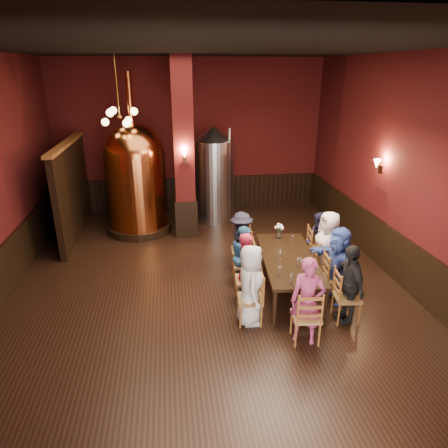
{
  "coord_description": "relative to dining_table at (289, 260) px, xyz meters",
  "views": [
    {
      "loc": [
        -0.69,
        -7.21,
        4.18
      ],
      "look_at": [
        0.35,
        0.2,
        1.26
      ],
      "focal_mm": 32.0,
      "sensor_mm": 36.0,
      "label": 1
    }
  ],
  "objects": [
    {
      "name": "chair_8",
      "position": [
        -0.16,
        -1.54,
        -0.23
      ],
      "size": [
        0.5,
        0.5,
        0.92
      ],
      "primitive_type": null,
      "rotation": [
        0.0,
        0.0,
        3.04
      ],
      "color": "brown",
      "rests_on": "ground"
    },
    {
      "name": "person_6",
      "position": [
        0.88,
        0.24,
        0.09
      ],
      "size": [
        0.56,
        0.8,
        1.56
      ],
      "primitive_type": "imported",
      "rotation": [
        0.0,
        0.0,
        4.8
      ],
      "color": "white",
      "rests_on": "ground"
    },
    {
      "name": "column",
      "position": [
        -1.84,
        3.26,
        1.56
      ],
      "size": [
        0.58,
        0.58,
        4.5
      ],
      "primitive_type": "cube",
      "color": "#460F0F",
      "rests_on": "ground"
    },
    {
      "name": "copper_kettle",
      "position": [
        -3.09,
        3.73,
        0.82
      ],
      "size": [
        1.75,
        1.75,
        4.12
      ],
      "rotation": [
        0.0,
        0.0,
        0.06
      ],
      "color": "black",
      "rests_on": "ground"
    },
    {
      "name": "wine_glass_3",
      "position": [
        0.13,
        -0.76,
        0.15
      ],
      "size": [
        0.07,
        0.07,
        0.17
      ],
      "primitive_type": null,
      "color": "white",
      "rests_on": "dining_table"
    },
    {
      "name": "person_2",
      "position": [
        -0.81,
        0.41,
        -0.05
      ],
      "size": [
        0.38,
        0.65,
        1.28
      ],
      "primitive_type": "imported",
      "rotation": [
        0.0,
        0.0,
        1.69
      ],
      "color": "#2C5D93",
      "rests_on": "ground"
    },
    {
      "name": "person_8",
      "position": [
        -0.16,
        -1.54,
        0.05
      ],
      "size": [
        0.63,
        0.54,
        1.47
      ],
      "primitive_type": "imported",
      "rotation": [
        0.0,
        0.0,
        5.88
      ],
      "color": "#A13563",
      "rests_on": "ground"
    },
    {
      "name": "person_5",
      "position": [
        0.81,
        -0.41,
        0.06
      ],
      "size": [
        0.71,
        1.45,
        1.49
      ],
      "primitive_type": "imported",
      "rotation": [
        0.0,
        0.0,
        4.91
      ],
      "color": "#3851AA",
      "rests_on": "ground"
    },
    {
      "name": "wine_glass_7",
      "position": [
        -0.38,
        -0.67,
        0.15
      ],
      "size": [
        0.07,
        0.07,
        0.17
      ],
      "primitive_type": null,
      "color": "white",
      "rests_on": "dining_table"
    },
    {
      "name": "wainscot_right",
      "position": [
        2.42,
        0.46,
        -0.19
      ],
      "size": [
        0.08,
        9.9,
        1.0
      ],
      "primitive_type": "cube",
      "color": "black",
      "rests_on": "ground"
    },
    {
      "name": "person_4",
      "position": [
        0.74,
        -1.08,
        0.03
      ],
      "size": [
        0.42,
        0.87,
        1.44
      ],
      "primitive_type": "imported",
      "rotation": [
        0.0,
        0.0,
        4.79
      ],
      "color": "black",
      "rests_on": "ground"
    },
    {
      "name": "wine_glass_8",
      "position": [
        0.06,
        -0.39,
        0.15
      ],
      "size": [
        0.07,
        0.07,
        0.17
      ],
      "primitive_type": null,
      "color": "white",
      "rests_on": "dining_table"
    },
    {
      "name": "chair_5",
      "position": [
        0.81,
        -0.41,
        -0.23
      ],
      "size": [
        0.5,
        0.5,
        0.92
      ],
      "primitive_type": null,
      "rotation": [
        0.0,
        0.0,
        1.47
      ],
      "color": "brown",
      "rests_on": "ground"
    },
    {
      "name": "pendant_cluster",
      "position": [
        -3.34,
        3.36,
        2.41
      ],
      "size": [
        0.9,
        0.9,
        1.7
      ],
      "primitive_type": null,
      "color": "#A57226",
      "rests_on": "room"
    },
    {
      "name": "partition",
      "position": [
        -4.74,
        3.66,
        0.51
      ],
      "size": [
        0.22,
        3.5,
        2.4
      ],
      "primitive_type": "cube",
      "color": "black",
      "rests_on": "ground"
    },
    {
      "name": "sconce_column",
      "position": [
        -1.84,
        2.96,
        1.51
      ],
      "size": [
        0.2,
        0.2,
        0.36
      ],
      "primitive_type": null,
      "rotation": [
        0.0,
        0.0,
        3.14
      ],
      "color": "black",
      "rests_on": "column"
    },
    {
      "name": "room",
      "position": [
        -1.54,
        0.46,
        1.56
      ],
      "size": [
        10.0,
        10.02,
        4.5
      ],
      "color": "black",
      "rests_on": "ground"
    },
    {
      "name": "chair_4",
      "position": [
        0.74,
        -1.08,
        -0.23
      ],
      "size": [
        0.5,
        0.5,
        0.92
      ],
      "primitive_type": null,
      "rotation": [
        0.0,
        0.0,
        1.47
      ],
      "color": "brown",
      "rests_on": "ground"
    },
    {
      "name": "chair_2",
      "position": [
        -0.81,
        0.41,
        -0.23
      ],
      "size": [
        0.5,
        0.5,
        0.92
      ],
      "primitive_type": null,
      "rotation": [
        0.0,
        0.0,
        -1.67
      ],
      "color": "brown",
      "rests_on": "ground"
    },
    {
      "name": "chair_1",
      "position": [
        -0.88,
        -0.24,
        -0.23
      ],
      "size": [
        0.5,
        0.5,
        0.92
      ],
      "primitive_type": null,
      "rotation": [
        0.0,
        0.0,
        -1.67
      ],
      "color": "brown",
      "rests_on": "ground"
    },
    {
      "name": "steel_vessel",
      "position": [
        -0.95,
        4.27,
        0.67
      ],
      "size": [
        1.2,
        1.2,
        2.71
      ],
      "rotation": [
        0.0,
        0.0,
        -0.08
      ],
      "color": "#B2B2B7",
      "rests_on": "ground"
    },
    {
      "name": "wainscot_back",
      "position": [
        -1.54,
        5.42,
        -0.19
      ],
      "size": [
        7.9,
        0.08,
        1.0
      ],
      "primitive_type": "cube",
      "color": "black",
      "rests_on": "ground"
    },
    {
      "name": "sconce_wall",
      "position": [
        2.36,
        1.26,
        1.51
      ],
      "size": [
        0.2,
        0.2,
        0.36
      ],
      "primitive_type": null,
      "rotation": [
        0.0,
        0.0,
        1.57
      ],
      "color": "black",
      "rests_on": "room"
    },
    {
      "name": "person_1",
      "position": [
        -0.88,
        -0.24,
        0.02
      ],
      "size": [
        0.36,
        0.53,
        1.41
      ],
      "primitive_type": "imported",
      "rotation": [
        0.0,
        0.0,
        1.61
      ],
      "color": "#A81C33",
      "rests_on": "ground"
    },
    {
      "name": "person_0",
      "position": [
        -0.95,
        -0.91,
        0.04
      ],
      "size": [
        0.52,
        0.75,
        1.46
      ],
      "primitive_type": "imported",
      "rotation": [
        0.0,
        0.0,
        1.49
      ],
      "color": "silver",
      "rests_on": "ground"
    },
    {
      "name": "rose_vase",
      "position": [
        0.06,
        0.95,
        0.28
      ],
      "size": [
        0.2,
        0.2,
        0.33
      ],
      "color": "white",
      "rests_on": "dining_table"
    },
    {
      "name": "person_3",
      "position": [
        -0.74,
        1.08,
        -0.02
      ],
      "size": [
        0.54,
        0.89,
        1.33
      ],
      "primitive_type": "imported",
      "rotation": [
        0.0,
        0.0,
        1.62
      ],
      "color": "black",
      "rests_on": "ground"
    },
    {
      "name": "chair_3",
      "position": [
        -0.74,
        1.08,
        -0.23
      ],
      "size": [
        0.5,
        0.5,
        0.92
      ],
      "primitive_type": null,
      "rotation": [
        0.0,
        0.0,
        -1.67
      ],
      "color": "brown",
      "rests_on": "ground"
    },
    {
      "name": "chair_6",
      "position": [
        0.88,
        0.24,
        -0.23
      ],
      "size": [
        0.5,
        0.5,
        0.92
      ],
      "primitive_type": null,
      "rotation": [
        0.0,
        0.0,
        1.47
      ],
      "color": "brown",
      "rests_on": "ground"
    },
    {
      "name": "wine_glass_1",
      "position": [
        0.09,
        -0.79,
        0.15
      ],
      "size": [
        0.07,
        0.07,
        0.17
      ],
      "primitive_type": null,
      "color": "white",
      "rests_on": "dining_table"
    },
    {
      "name": "wainscot_left",
      "position": [
        -5.5,
        0.46,
        -0.19
      ],
      "size": [
        0.08,
        9.9,
        1.0
      ],
      "primitive_type": "cube",
      "color": "black",
      "rests_on": "ground"
    },
    {
      "name": "chair_0",
      "position": [
        -0.95,
        -0.91,
        -0.23
      ],
      "size": [
        0.5,
        0.5,
        0.92
      ],
      "primitive_type": null,
      "rotation": [
        0.0,
        0.0,
        -1.67
      ],
      "color": "brown",
      "rests_on": "ground"
    },
    {
      "name": "wine_glass_6",
      "position": [
        -0.25,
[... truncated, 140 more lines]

